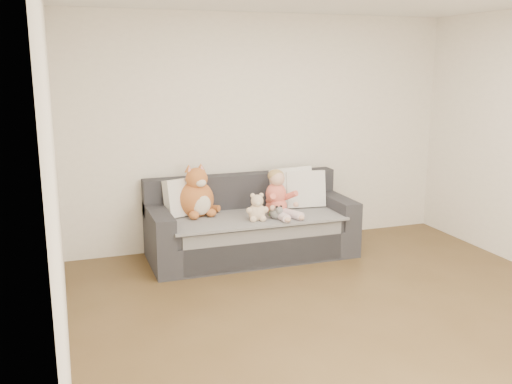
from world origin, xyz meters
The scene contains 10 objects.
room_shell centered at (0.00, 0.42, 1.30)m, with size 5.00×5.00×5.00m.
sofa centered at (-0.31, 2.06, 0.31)m, with size 2.20×0.94×0.85m.
cushion_left centered at (-0.99, 2.23, 0.67)m, with size 0.47×0.32×0.41m.
cushion_right_back centered at (0.24, 2.22, 0.69)m, with size 0.51×0.29×0.46m.
cushion_right_front centered at (0.37, 2.14, 0.68)m, with size 0.47×0.25×0.42m.
toddler centered at (-0.05, 1.89, 0.68)m, with size 0.35×0.51×0.50m.
plush_cat centered at (-0.87, 2.17, 0.69)m, with size 0.47×0.44×0.58m.
teddy_bear centered at (-0.33, 1.77, 0.59)m, with size 0.23×0.18×0.29m.
plush_cow centered at (-0.12, 1.76, 0.54)m, with size 0.13×0.19×0.16m.
sippy_cup centered at (-0.13, 1.83, 0.53)m, with size 0.10×0.07×0.10m.
Camera 1 is at (-2.22, -3.59, 2.06)m, focal length 40.00 mm.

